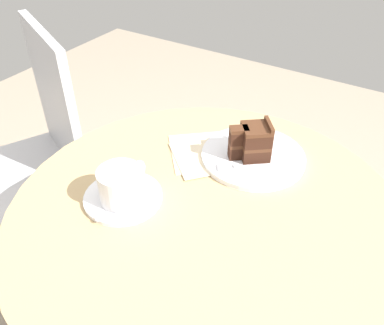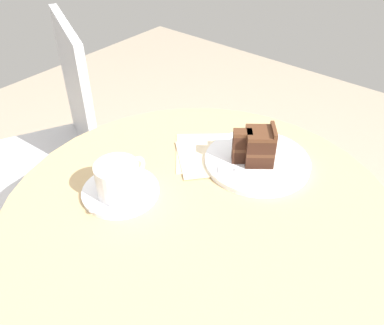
{
  "view_description": "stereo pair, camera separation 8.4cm",
  "coord_description": "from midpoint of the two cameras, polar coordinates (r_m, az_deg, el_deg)",
  "views": [
    {
      "loc": [
        -0.5,
        -0.28,
        1.27
      ],
      "look_at": [
        0.06,
        0.07,
        0.76
      ],
      "focal_mm": 38.0,
      "sensor_mm": 36.0,
      "label": 1
    },
    {
      "loc": [
        -0.45,
        -0.35,
        1.27
      ],
      "look_at": [
        0.06,
        0.07,
        0.76
      ],
      "focal_mm": 38.0,
      "sensor_mm": 36.0,
      "label": 2
    }
  ],
  "objects": [
    {
      "name": "teaspoon",
      "position": [
        0.78,
        -8.73,
        -6.45
      ],
      "size": [
        0.08,
        0.07,
        0.0
      ],
      "rotation": [
        0.0,
        0.0,
        2.36
      ],
      "color": "#B7B7BC",
      "rests_on": "saucer"
    },
    {
      "name": "napkin",
      "position": [
        0.92,
        5.13,
        1.02
      ],
      "size": [
        0.22,
        0.22,
        0.0
      ],
      "rotation": [
        0.0,
        0.0,
        3.85
      ],
      "color": "beige",
      "rests_on": "cafe_table"
    },
    {
      "name": "coffee_cup",
      "position": [
        0.79,
        -7.36,
        -2.37
      ],
      "size": [
        0.12,
        0.09,
        0.07
      ],
      "color": "white",
      "rests_on": "saucer"
    },
    {
      "name": "cafe_chair",
      "position": [
        1.36,
        -16.74,
        3.09
      ],
      "size": [
        0.51,
        0.51,
        0.9
      ],
      "rotation": [
        0.0,
        0.0,
        4.26
      ],
      "color": "#BCBCC1",
      "rests_on": "ground"
    },
    {
      "name": "cake_plate",
      "position": [
        0.91,
        11.75,
        0.09
      ],
      "size": [
        0.23,
        0.23,
        0.01
      ],
      "color": "white",
      "rests_on": "cafe_table"
    },
    {
      "name": "saucer",
      "position": [
        0.83,
        -7.15,
        -4.13
      ],
      "size": [
        0.16,
        0.16,
        0.01
      ],
      "color": "white",
      "rests_on": "cafe_table"
    },
    {
      "name": "fork",
      "position": [
        0.87,
        9.87,
        -1.33
      ],
      "size": [
        0.09,
        0.12,
        0.0
      ],
      "rotation": [
        0.0,
        0.0,
        2.16
      ],
      "color": "#B7B7BC",
      "rests_on": "cake_plate"
    },
    {
      "name": "cafe_table",
      "position": [
        0.88,
        3.86,
        -12.18
      ],
      "size": [
        0.78,
        0.78,
        0.72
      ],
      "color": "tan",
      "rests_on": "ground"
    },
    {
      "name": "cake_slice",
      "position": [
        0.88,
        11.81,
        2.14
      ],
      "size": [
        0.09,
        0.1,
        0.09
      ],
      "rotation": [
        0.0,
        0.0,
        2.24
      ],
      "color": "#381E14",
      "rests_on": "cake_plate"
    }
  ]
}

